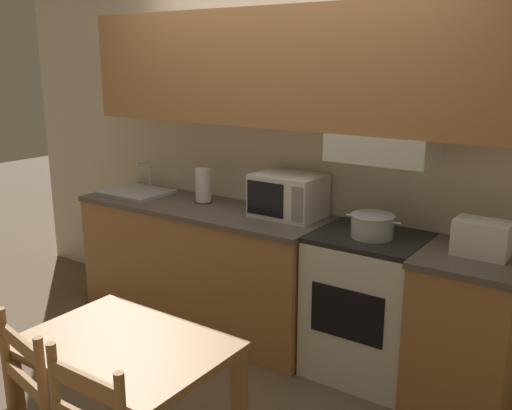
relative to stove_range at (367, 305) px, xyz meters
name	(u,v)px	position (x,y,z in m)	size (l,w,h in m)	color
ground_plane	(293,327)	(-0.68, 0.28, -0.44)	(16.00, 16.00, 0.00)	brown
wall_back	(294,112)	(-0.66, 0.21, 1.11)	(5.46, 0.38, 2.55)	silver
lower_counter_main	(203,265)	(-1.27, -0.02, 0.00)	(1.89, 0.62, 0.89)	#B27A47
lower_counter_right_stub	(466,333)	(0.59, -0.02, 0.00)	(0.54, 0.62, 0.89)	#B27A47
stove_range	(367,305)	(0.00, 0.00, 0.00)	(0.64, 0.56, 0.89)	white
cooking_pot	(372,225)	(0.02, -0.03, 0.52)	(0.33, 0.26, 0.14)	#B7BABF
microwave	(288,195)	(-0.62, 0.09, 0.58)	(0.44, 0.34, 0.28)	white
toaster	(482,238)	(0.62, 0.00, 0.54)	(0.29, 0.18, 0.19)	white
sink_basin	(136,191)	(-1.92, -0.02, 0.46)	(0.49, 0.41, 0.24)	#B7BABF
paper_towel_roll	(203,186)	(-1.32, 0.06, 0.57)	(0.13, 0.13, 0.25)	black
dining_table	(125,370)	(-0.43, -1.53, 0.16)	(0.88, 0.62, 0.73)	#9E7042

